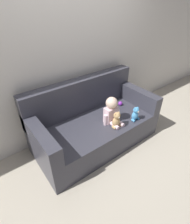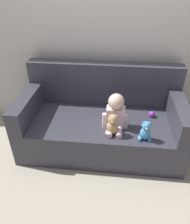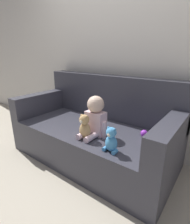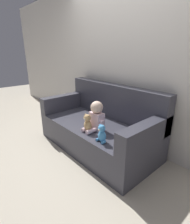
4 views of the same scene
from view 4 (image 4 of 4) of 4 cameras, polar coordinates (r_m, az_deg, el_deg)
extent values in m
plane|color=#B7AD99|center=(2.87, 0.48, -11.21)|extent=(12.00, 12.00, 0.00)
cube|color=silver|center=(2.86, 9.14, 15.95)|extent=(8.00, 0.05, 2.60)
cube|color=#383842|center=(2.77, 0.50, -7.48)|extent=(1.89, 0.93, 0.42)
cube|color=#383842|center=(2.84, 6.20, 3.56)|extent=(1.89, 0.18, 0.54)
cube|color=#383842|center=(3.30, -9.56, 3.25)|extent=(0.16, 0.93, 0.28)
cube|color=#383842|center=(2.12, 16.42, -6.88)|extent=(0.16, 0.93, 0.28)
cube|color=silver|center=(2.43, 0.57, -2.93)|extent=(0.20, 0.12, 0.24)
sphere|color=beige|center=(2.36, 0.59, 1.53)|extent=(0.17, 0.17, 0.17)
cylinder|color=silver|center=(2.42, -2.75, -5.45)|extent=(0.06, 0.16, 0.06)
cylinder|color=silver|center=(2.35, -1.21, -6.24)|extent=(0.06, 0.16, 0.06)
cylinder|color=silver|center=(2.51, -1.54, -3.02)|extent=(0.05, 0.05, 0.17)
cylinder|color=silver|center=(2.35, 2.16, -4.69)|extent=(0.05, 0.05, 0.17)
ellipsoid|color=tan|center=(2.38, -2.37, -4.50)|extent=(0.12, 0.10, 0.16)
sphere|color=tan|center=(2.33, -2.54, -1.94)|extent=(0.10, 0.10, 0.10)
sphere|color=tan|center=(2.34, -3.05, -0.87)|extent=(0.03, 0.03, 0.03)
sphere|color=tan|center=(2.29, -2.05, -1.30)|extent=(0.03, 0.03, 0.03)
sphere|color=beige|center=(2.31, -3.31, -2.35)|extent=(0.03, 0.03, 0.03)
cylinder|color=tan|center=(2.43, -3.53, -5.57)|extent=(0.04, 0.06, 0.04)
cylinder|color=tan|center=(2.36, -1.93, -6.40)|extent=(0.04, 0.06, 0.04)
ellipsoid|color=#4C9EDB|center=(2.12, 2.29, -7.89)|extent=(0.11, 0.09, 0.15)
sphere|color=#4C9EDB|center=(2.07, 2.20, -5.37)|extent=(0.09, 0.09, 0.09)
sphere|color=#4C9EDB|center=(2.08, 1.66, -4.28)|extent=(0.03, 0.03, 0.03)
sphere|color=#4C9EDB|center=(2.04, 2.77, -4.78)|extent=(0.03, 0.03, 0.03)
sphere|color=beige|center=(2.05, 1.47, -5.82)|extent=(0.03, 0.03, 0.03)
cylinder|color=#4C9EDB|center=(2.17, 1.02, -8.90)|extent=(0.04, 0.06, 0.04)
cylinder|color=#4C9EDB|center=(2.11, 2.79, -9.84)|extent=(0.04, 0.06, 0.04)
sphere|color=purple|center=(2.36, 11.97, -6.34)|extent=(0.07, 0.07, 0.07)
camera|label=1|loc=(3.18, -45.92, 24.09)|focal=28.00mm
camera|label=2|loc=(1.80, -63.40, 23.19)|focal=35.00mm
camera|label=3|loc=(0.74, -25.56, -2.66)|focal=28.00mm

